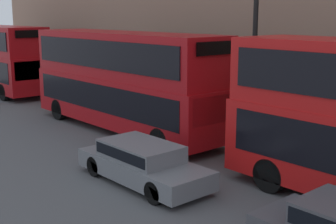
# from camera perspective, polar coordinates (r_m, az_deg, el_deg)

# --- Properties ---
(bus_second_in_queue) EXTENTS (2.59, 10.84, 4.27)m
(bus_second_in_queue) POSITION_cam_1_polar(r_m,az_deg,el_deg) (20.26, -5.45, 4.25)
(bus_second_in_queue) COLOR #A80F14
(bus_second_in_queue) RESTS_ON ground
(car_hatchback) EXTENTS (1.77, 4.61, 1.23)m
(car_hatchback) POSITION_cam_1_polar(r_m,az_deg,el_deg) (14.22, -3.17, -6.02)
(car_hatchback) COLOR slate
(car_hatchback) RESTS_ON ground
(street_lamp) EXTENTS (0.44, 0.44, 6.18)m
(street_lamp) POSITION_cam_1_polar(r_m,az_deg,el_deg) (17.20, 10.50, 7.72)
(street_lamp) COLOR black
(street_lamp) RESTS_ON ground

